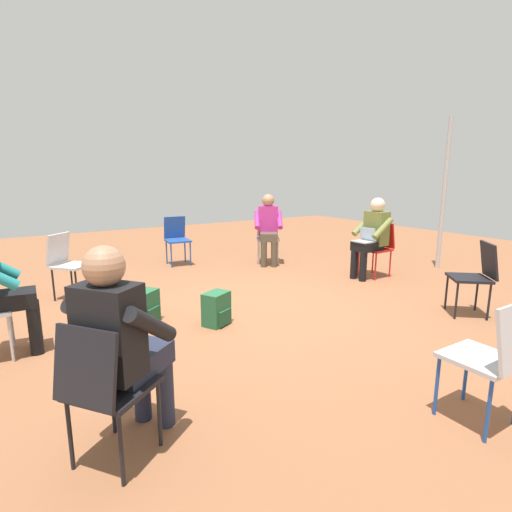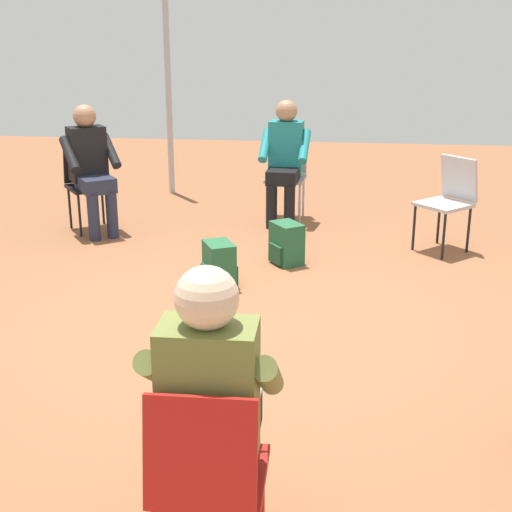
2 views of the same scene
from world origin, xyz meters
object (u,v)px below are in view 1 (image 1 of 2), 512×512
at_px(chair_southeast, 103,384).
at_px(backpack_by_empty_chair, 216,311).
at_px(chair_west, 177,237).
at_px(person_in_magenta, 268,225).
at_px(chair_east, 493,354).
at_px(chair_southwest, 67,261).
at_px(chair_north, 378,245).
at_px(backpack_near_laptop_user, 145,309).
at_px(chair_northwest, 268,235).
at_px(person_with_laptop, 372,234).
at_px(chair_northeast, 476,273).
at_px(person_in_black, 122,338).

bearing_deg(chair_southeast, backpack_by_empty_chair, 100.23).
distance_m(chair_west, person_in_magenta, 1.64).
xyz_separation_m(chair_west, chair_east, (5.52, -0.10, 0.00)).
relative_size(chair_southwest, chair_east, 1.00).
height_order(chair_east, backpack_by_empty_chair, chair_east).
height_order(chair_north, backpack_near_laptop_user, chair_north).
xyz_separation_m(chair_northwest, backpack_by_empty_chair, (2.30, -2.24, -0.34)).
relative_size(chair_north, person_with_laptop, 0.69).
height_order(chair_southeast, person_with_laptop, person_with_laptop).
bearing_deg(chair_north, person_with_laptop, 90.00).
distance_m(chair_southeast, chair_east, 2.33).
bearing_deg(chair_northeast, person_in_black, 132.76).
height_order(chair_west, chair_east, same).
distance_m(chair_north, chair_southwest, 4.51).
bearing_deg(chair_north, person_in_magenta, 29.01).
height_order(chair_southwest, chair_east, same).
height_order(chair_west, backpack_near_laptop_user, chair_west).
relative_size(chair_north, person_in_magenta, 0.69).
height_order(chair_east, person_in_black, person_in_black).
height_order(person_with_laptop, backpack_by_empty_chair, person_with_laptop).
bearing_deg(chair_southeast, chair_east, 29.73).
bearing_deg(chair_northwest, chair_southwest, 38.08).
distance_m(chair_west, backpack_near_laptop_user, 2.90).
bearing_deg(person_with_laptop, person_in_magenta, 24.39).
bearing_deg(person_in_magenta, person_with_laptop, 146.58).
xyz_separation_m(chair_northeast, backpack_by_empty_chair, (-1.32, -2.62, -0.34)).
bearing_deg(chair_north, backpack_by_empty_chair, 98.09).
xyz_separation_m(chair_east, person_in_black, (-1.04, -2.00, 0.20)).
relative_size(chair_northwest, person_in_magenta, 0.69).
relative_size(chair_east, chair_northeast, 1.00).
bearing_deg(chair_north, chair_west, 42.08).
distance_m(chair_northwest, person_with_laptop, 1.95).
distance_m(chair_north, backpack_by_empty_chair, 3.17).
xyz_separation_m(chair_north, chair_southwest, (-1.40, -4.29, 0.00)).
relative_size(person_with_laptop, person_in_magenta, 1.00).
xyz_separation_m(person_with_laptop, backpack_near_laptop_user, (0.01, -3.56, -0.53)).
distance_m(chair_southwest, backpack_near_laptop_user, 1.56).
distance_m(chair_north, chair_northeast, 1.88).
xyz_separation_m(chair_northwest, person_in_black, (3.77, -3.58, 0.20)).
distance_m(chair_west, person_in_black, 4.96).
height_order(chair_north, chair_east, same).
bearing_deg(chair_southeast, chair_northwest, 99.62).
bearing_deg(backpack_by_empty_chair, backpack_near_laptop_user, -127.71).
relative_size(chair_southeast, chair_west, 1.00).
bearing_deg(chair_northeast, person_with_laptop, 30.70).
bearing_deg(backpack_near_laptop_user, chair_east, 23.21).
bearing_deg(person_with_laptop, person_in_black, 113.73).
bearing_deg(person_in_magenta, backpack_near_laptop_user, 62.45).
xyz_separation_m(chair_southeast, backpack_by_empty_chair, (-1.57, 1.47, -0.34)).
bearing_deg(backpack_near_laptop_user, chair_northwest, 122.48).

